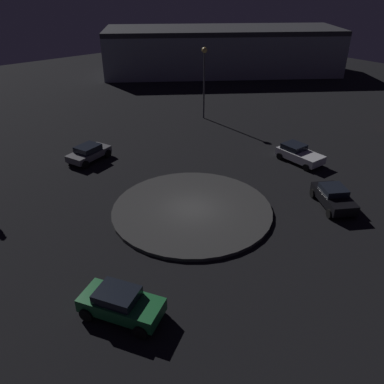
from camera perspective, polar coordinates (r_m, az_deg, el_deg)
ground_plane at (r=26.92m, az=0.00°, el=-2.79°), size 116.87×116.87×0.00m
roundabout_island at (r=26.86m, az=0.00°, el=-2.58°), size 10.95×10.95×0.24m
car_grey at (r=35.09m, az=-14.82°, el=5.58°), size 2.98×4.18×1.39m
car_white at (r=34.95m, az=15.32°, el=5.39°), size 4.02×2.21×1.43m
car_green at (r=19.37m, az=-10.37°, el=-15.65°), size 4.28×3.43×1.49m
car_black at (r=28.87m, az=19.94°, el=-0.66°), size 4.20×3.53×1.42m
streetlamp_northwest at (r=43.43m, az=1.79°, el=17.41°), size 0.59×0.59×7.60m
store_building at (r=66.59m, az=4.40°, el=19.87°), size 30.40×36.35×6.82m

